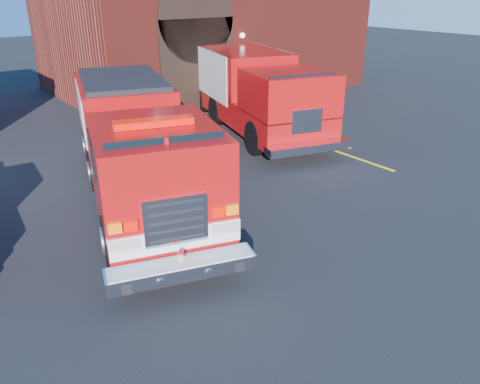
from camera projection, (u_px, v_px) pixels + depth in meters
ground at (210, 226)px, 11.13m from camera, size 100.00×100.00×0.00m
parking_stripe_near at (356, 158)px, 15.44m from camera, size 0.12×3.00×0.01m
parking_stripe_mid at (294, 137)px, 17.63m from camera, size 0.12×3.00×0.01m
parking_stripe_far at (245, 120)px, 19.81m from camera, size 0.12×3.00×0.01m
fire_station at (202, 5)px, 24.55m from camera, size 15.20×10.20×8.45m
fire_engine at (137, 144)px, 12.05m from camera, size 5.18×9.63×2.86m
secondary_truck at (253, 88)px, 18.10m from camera, size 5.08×9.35×2.90m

